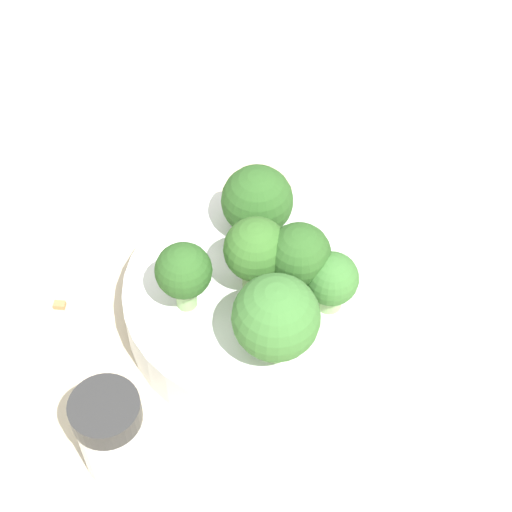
{
  "coord_description": "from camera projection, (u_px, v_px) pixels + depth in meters",
  "views": [
    {
      "loc": [
        0.15,
        -0.28,
        0.47
      ],
      "look_at": [
        0.0,
        0.0,
        0.07
      ],
      "focal_mm": 60.0,
      "sensor_mm": 36.0,
      "label": 1
    }
  ],
  "objects": [
    {
      "name": "ground_plane",
      "position": [
        256.0,
        317.0,
        0.57
      ],
      "size": [
        3.0,
        3.0,
        0.0
      ],
      "primitive_type": "plane",
      "color": "beige"
    },
    {
      "name": "bowl",
      "position": [
        256.0,
        302.0,
        0.56
      ],
      "size": [
        0.17,
        0.17,
        0.04
      ],
      "primitive_type": "cylinder",
      "color": "white",
      "rests_on": "ground_plane"
    },
    {
      "name": "broccoli_floret_0",
      "position": [
        184.0,
        273.0,
        0.51
      ],
      "size": [
        0.03,
        0.03,
        0.05
      ],
      "color": "#8EB770",
      "rests_on": "bowl"
    },
    {
      "name": "broccoli_floret_1",
      "position": [
        257.0,
        201.0,
        0.55
      ],
      "size": [
        0.05,
        0.05,
        0.05
      ],
      "color": "#7A9E5B",
      "rests_on": "bowl"
    },
    {
      "name": "broccoli_floret_2",
      "position": [
        255.0,
        252.0,
        0.52
      ],
      "size": [
        0.04,
        0.04,
        0.06
      ],
      "color": "#7A9E5B",
      "rests_on": "bowl"
    },
    {
      "name": "broccoli_floret_3",
      "position": [
        331.0,
        281.0,
        0.52
      ],
      "size": [
        0.03,
        0.03,
        0.04
      ],
      "color": "#8EB770",
      "rests_on": "bowl"
    },
    {
      "name": "broccoli_floret_4",
      "position": [
        276.0,
        319.0,
        0.49
      ],
      "size": [
        0.05,
        0.05,
        0.06
      ],
      "color": "#8EB770",
      "rests_on": "bowl"
    },
    {
      "name": "broccoli_floret_5",
      "position": [
        299.0,
        256.0,
        0.51
      ],
      "size": [
        0.04,
        0.04,
        0.06
      ],
      "color": "#7A9E5B",
      "rests_on": "bowl"
    },
    {
      "name": "pepper_shaker",
      "position": [
        111.0,
        433.0,
        0.48
      ],
      "size": [
        0.04,
        0.04,
        0.07
      ],
      "color": "silver",
      "rests_on": "ground_plane"
    },
    {
      "name": "almond_crumb_1",
      "position": [
        59.0,
        303.0,
        0.57
      ],
      "size": [
        0.01,
        0.01,
        0.01
      ],
      "primitive_type": "cube",
      "rotation": [
        0.0,
        0.0,
        3.53
      ],
      "color": "#AD7F4C",
      "rests_on": "ground_plane"
    }
  ]
}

